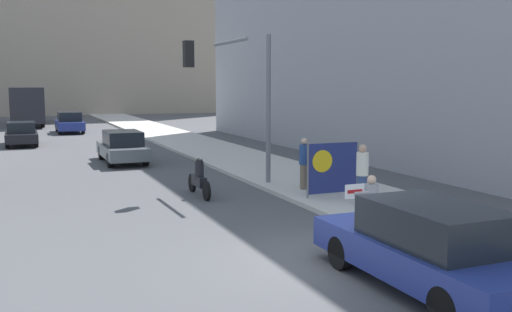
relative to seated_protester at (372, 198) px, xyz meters
The scene contains 13 objects.
ground_plane 3.07m from the seated_protester, 141.40° to the right, with size 160.00×160.00×0.00m, color #4F4F51.
sidewalk_curb 13.26m from the seated_protester, 83.32° to the left, with size 3.96×90.00×0.14m, color beige.
seated_protester is the anchor object (origin of this frame).
jogger_on_sidewalk 2.25m from the seated_protester, 63.41° to the left, with size 0.34×0.34×1.71m.
pedestrian_behind 4.85m from the seated_protester, 82.63° to the left, with size 0.34×0.34×1.66m.
protest_banner 3.53m from the seated_protester, 75.79° to the left, with size 1.78×0.06×1.63m.
traffic_light_pole 7.10m from the seated_protester, 99.44° to the left, with size 3.06×2.83×5.06m.
parked_car_curbside 4.14m from the seated_protester, 111.08° to the right, with size 1.78×4.74×1.52m.
car_on_road_nearest 14.95m from the seated_protester, 103.95° to the left, with size 1.74×4.55×1.45m.
car_on_road_midblock 25.44m from the seated_protester, 107.88° to the left, with size 1.73×4.39×1.38m.
car_on_road_distant 32.70m from the seated_protester, 97.91° to the left, with size 1.82×4.49×1.55m.
city_bus_on_road 43.24m from the seated_protester, 99.70° to the left, with size 2.60×11.99×3.30m.
motorcycle_on_road 6.25m from the seated_protester, 115.43° to the left, with size 0.28×2.17×1.23m.
Camera 1 is at (-5.49, -9.63, 3.51)m, focal length 40.00 mm.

